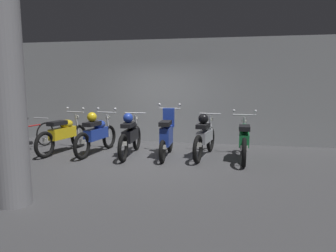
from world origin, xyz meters
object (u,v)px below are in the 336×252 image
object	(u,v)px
motorbike_slot_4	(205,136)
motorbike_slot_5	(244,139)
motorbike_slot_3	(167,135)
motorbike_slot_2	(130,135)
support_pillar	(8,100)
motorbike_slot_0	(63,134)
bicycle	(31,136)
motorbike_slot_1	(97,133)

from	to	relation	value
motorbike_slot_4	motorbike_slot_5	bearing A→B (deg)	-8.33
motorbike_slot_3	motorbike_slot_5	bearing A→B (deg)	0.30
motorbike_slot_2	support_pillar	bearing A→B (deg)	-103.28
motorbike_slot_0	motorbike_slot_3	distance (m)	2.75
bicycle	support_pillar	size ratio (longest dim) A/B	0.55
bicycle	support_pillar	xyz separation A→B (m)	(2.12, -3.48, 1.18)
motorbike_slot_2	bicycle	xyz separation A→B (m)	(-2.90, 0.20, -0.16)
motorbike_slot_0	motorbike_slot_1	xyz separation A→B (m)	(0.91, 0.02, 0.04)
motorbike_slot_2	motorbike_slot_5	bearing A→B (deg)	0.69
motorbike_slot_5	support_pillar	distance (m)	4.95
motorbike_slot_3	motorbike_slot_4	xyz separation A→B (m)	(0.92, 0.14, -0.00)
motorbike_slot_3	motorbike_slot_4	size ratio (longest dim) A/B	0.87
motorbike_slot_0	motorbike_slot_5	size ratio (longest dim) A/B	0.99
motorbike_slot_3	bicycle	xyz separation A→B (m)	(-3.81, 0.18, -0.17)
motorbike_slot_1	support_pillar	bearing A→B (deg)	-87.55
motorbike_slot_0	support_pillar	world-z (taller)	support_pillar
motorbike_slot_2	motorbike_slot_5	size ratio (longest dim) A/B	1.00
motorbike_slot_3	bicycle	size ratio (longest dim) A/B	0.99
motorbike_slot_0	support_pillar	bearing A→B (deg)	-72.30
motorbike_slot_0	motorbike_slot_4	distance (m)	3.67
bicycle	motorbike_slot_5	bearing A→B (deg)	-1.70
motorbike_slot_4	bicycle	world-z (taller)	motorbike_slot_4
motorbike_slot_4	bicycle	distance (m)	4.73
motorbike_slot_2	bicycle	distance (m)	2.91
motorbike_slot_0	motorbike_slot_4	world-z (taller)	motorbike_slot_0
motorbike_slot_2	motorbike_slot_5	distance (m)	2.75
motorbike_slot_0	motorbike_slot_3	bearing A→B (deg)	-0.16
motorbike_slot_3	motorbike_slot_2	bearing A→B (deg)	-178.52
motorbike_slot_4	motorbike_slot_5	world-z (taller)	motorbike_slot_5
motorbike_slot_4	bicycle	size ratio (longest dim) A/B	1.13
bicycle	motorbike_slot_1	bearing A→B (deg)	-4.37
motorbike_slot_4	support_pillar	world-z (taller)	support_pillar
motorbike_slot_1	bicycle	bearing A→B (deg)	175.63
motorbike_slot_5	support_pillar	world-z (taller)	support_pillar
motorbike_slot_0	motorbike_slot_2	world-z (taller)	motorbike_slot_0
motorbike_slot_3	motorbike_slot_4	world-z (taller)	motorbike_slot_3
motorbike_slot_5	bicycle	xyz separation A→B (m)	(-5.65, 0.17, -0.13)
motorbike_slot_5	motorbike_slot_2	bearing A→B (deg)	-179.31
motorbike_slot_3	support_pillar	bearing A→B (deg)	-117.11
motorbike_slot_4	motorbike_slot_0	bearing A→B (deg)	-177.88
bicycle	support_pillar	bearing A→B (deg)	-58.59
motorbike_slot_2	motorbike_slot_4	xyz separation A→B (m)	(1.84, 0.17, 0.00)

